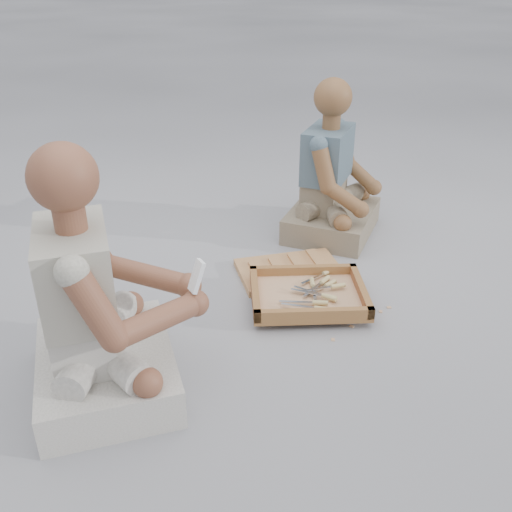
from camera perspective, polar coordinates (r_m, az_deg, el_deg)
name	(u,v)px	position (r m, az deg, el deg)	size (l,w,h in m)	color
ground	(287,328)	(2.56, 3.12, -7.19)	(60.00, 60.00, 0.00)	#A1A0A6
carved_panel	(290,271)	(2.96, 3.42, -1.53)	(0.52, 0.35, 0.03)	#9D673C
tool_tray	(308,295)	(2.69, 5.24, -3.88)	(0.65, 0.58, 0.07)	brown
chisel_0	(322,282)	(2.77, 6.66, -2.57)	(0.20, 0.12, 0.02)	silver
chisel_1	(325,296)	(2.65, 6.92, -4.01)	(0.14, 0.19, 0.02)	silver
chisel_2	(325,273)	(2.85, 6.93, -1.69)	(0.22, 0.08, 0.02)	silver
chisel_3	(313,285)	(2.74, 5.69, -2.90)	(0.10, 0.21, 0.02)	silver
chisel_4	(325,296)	(2.65, 6.87, -3.98)	(0.17, 0.17, 0.02)	silver
chisel_5	(317,308)	(2.56, 6.15, -5.22)	(0.19, 0.15, 0.02)	silver
chisel_6	(327,285)	(2.76, 7.13, -2.90)	(0.21, 0.08, 0.02)	silver
chisel_7	(315,303)	(2.60, 5.95, -4.65)	(0.20, 0.12, 0.02)	silver
chisel_8	(334,286)	(2.72, 7.78, -3.03)	(0.22, 0.05, 0.02)	silver
wood_chip_0	(389,307)	(2.76, 13.16, -5.02)	(0.02, 0.01, 0.00)	tan
wood_chip_1	(310,279)	(2.93, 5.44, -2.32)	(0.02, 0.01, 0.00)	tan
wood_chip_2	(381,312)	(2.72, 12.36, -5.45)	(0.02, 0.01, 0.00)	tan
wood_chip_3	(240,275)	(2.95, -1.60, -1.93)	(0.02, 0.01, 0.00)	tan
wood_chip_4	(333,340)	(2.50, 7.71, -8.29)	(0.02, 0.01, 0.00)	tan
wood_chip_5	(285,315)	(2.64, 2.92, -5.89)	(0.02, 0.01, 0.00)	tan
wood_chip_6	(319,319)	(2.62, 6.34, -6.30)	(0.02, 0.01, 0.00)	tan
wood_chip_7	(310,309)	(2.69, 5.41, -5.29)	(0.02, 0.01, 0.00)	tan
wood_chip_8	(336,266)	(3.06, 8.02, -1.04)	(0.02, 0.01, 0.00)	tan
wood_chip_9	(296,305)	(2.71, 4.01, -4.90)	(0.02, 0.01, 0.00)	tan
wood_chip_10	(310,299)	(2.76, 5.38, -4.33)	(0.02, 0.01, 0.00)	tan
wood_chip_11	(352,326)	(2.59, 9.55, -6.96)	(0.02, 0.01, 0.00)	tan
craftsman	(97,315)	(2.13, -15.59, -5.69)	(0.67, 0.67, 0.96)	beige
companion	(332,185)	(3.33, 7.60, 7.10)	(0.73, 0.73, 0.90)	gray
mobile_phone	(197,276)	(2.03, -5.96, -2.01)	(0.06, 0.06, 0.12)	white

